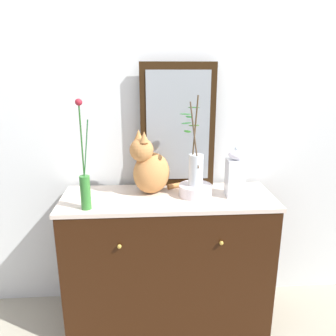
% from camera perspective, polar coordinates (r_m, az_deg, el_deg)
% --- Properties ---
extents(ground_plane, '(6.00, 6.00, 0.00)m').
position_cam_1_polar(ground_plane, '(2.48, -0.00, -24.11)').
color(ground_plane, '#9F9986').
extents(wall_back, '(4.40, 0.08, 2.60)m').
position_cam_1_polar(wall_back, '(2.21, -0.53, 8.33)').
color(wall_back, silver).
rests_on(wall_back, ground_plane).
extents(sideboard, '(1.28, 0.48, 0.88)m').
position_cam_1_polar(sideboard, '(2.22, 0.00, -15.49)').
color(sideboard, black).
rests_on(sideboard, ground_plane).
extents(mirror_leaning, '(0.47, 0.03, 0.78)m').
position_cam_1_polar(mirror_leaning, '(2.12, 1.72, 7.14)').
color(mirror_leaning, black).
rests_on(mirror_leaning, sideboard).
extents(cat_sitting, '(0.42, 0.28, 0.40)m').
position_cam_1_polar(cat_sitting, '(2.03, -3.14, 0.05)').
color(cat_sitting, '#BC7D44').
rests_on(cat_sitting, sideboard).
extents(vase_slim_green, '(0.07, 0.06, 0.60)m').
position_cam_1_polar(vase_slim_green, '(1.85, -14.04, -2.73)').
color(vase_slim_green, '#31782F').
rests_on(vase_slim_green, sideboard).
extents(bowl_porcelain, '(0.20, 0.20, 0.07)m').
position_cam_1_polar(bowl_porcelain, '(2.03, 4.70, -3.80)').
color(bowl_porcelain, white).
rests_on(bowl_porcelain, sideboard).
extents(vase_glass_clear, '(0.15, 0.16, 0.53)m').
position_cam_1_polar(vase_glass_clear, '(1.98, 4.72, 0.38)').
color(vase_glass_clear, silver).
rests_on(vase_glass_clear, bowl_porcelain).
extents(jar_lidded_porcelain, '(0.10, 0.10, 0.31)m').
position_cam_1_polar(jar_lidded_porcelain, '(2.02, 11.41, -1.04)').
color(jar_lidded_porcelain, white).
rests_on(jar_lidded_porcelain, sideboard).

